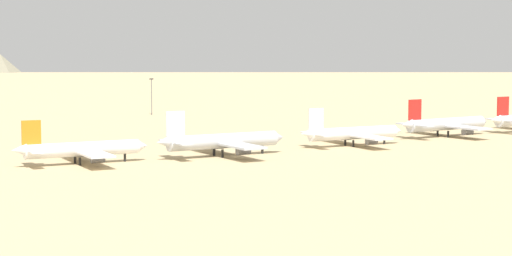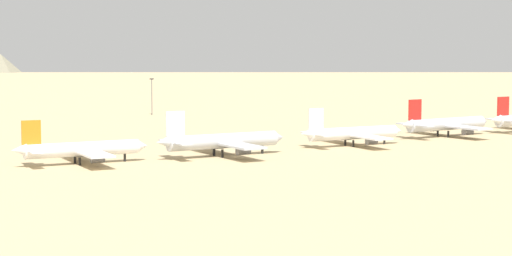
% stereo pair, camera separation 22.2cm
% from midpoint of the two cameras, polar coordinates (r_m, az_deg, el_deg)
% --- Properties ---
extents(ground, '(4000.00, 4000.00, 0.00)m').
position_cam_midpoint_polar(ground, '(249.83, -1.26, -1.81)').
color(ground, tan).
extents(ridge_east, '(247.78, 205.70, 126.96)m').
position_cam_midpoint_polar(ridge_east, '(1485.76, -7.68, 6.51)').
color(ridge_east, gray).
rests_on(ridge_east, ground).
extents(parked_jet_orange_3, '(36.05, 30.56, 11.91)m').
position_cam_midpoint_polar(parked_jet_orange_3, '(237.74, -10.94, -1.32)').
color(parked_jet_orange_3, white).
rests_on(parked_jet_orange_3, ground).
extents(parked_jet_white_4, '(39.68, 33.44, 13.10)m').
position_cam_midpoint_polar(parked_jet_white_4, '(249.57, -2.14, -0.83)').
color(parked_jet_white_4, silver).
rests_on(parked_jet_white_4, ground).
extents(parked_jet_white_5, '(36.27, 30.76, 11.98)m').
position_cam_midpoint_polar(parked_jet_white_5, '(276.47, 6.11, -0.33)').
color(parked_jet_white_5, white).
rests_on(parked_jet_white_5, ground).
extents(parked_jet_red_6, '(39.31, 32.90, 13.02)m').
position_cam_midpoint_polar(parked_jet_red_6, '(309.10, 11.89, 0.24)').
color(parked_jet_red_6, silver).
rests_on(parked_jet_red_6, ground).
extents(light_pole_west, '(1.80, 0.50, 16.08)m').
position_cam_midpoint_polar(light_pole_west, '(398.23, -6.57, 2.15)').
color(light_pole_west, '#59595E').
rests_on(light_pole_west, ground).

